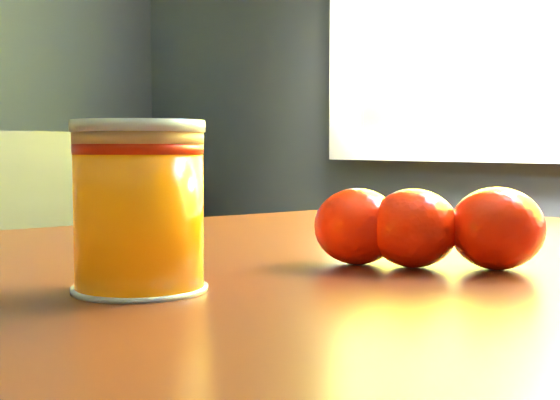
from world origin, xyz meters
TOP-DOWN VIEW (x-y plane):
  - table at (1.01, 0.01)m, footprint 1.07×0.78m
  - juice_glass at (0.86, -0.05)m, footprint 0.08×0.08m
  - orange_front at (1.07, -0.08)m, footprint 0.09×0.09m
  - orange_back at (1.05, -0.05)m, footprint 0.08×0.08m
  - orange_extra at (1.11, -0.13)m, footprint 0.09×0.09m

SIDE VIEW (x-z plane):
  - table at x=1.01m, z-range 0.29..1.06m
  - orange_back at x=1.05m, z-range 0.78..0.83m
  - orange_front at x=1.07m, z-range 0.78..0.83m
  - orange_extra at x=1.11m, z-range 0.78..0.84m
  - juice_glass at x=0.86m, z-range 0.78..0.88m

